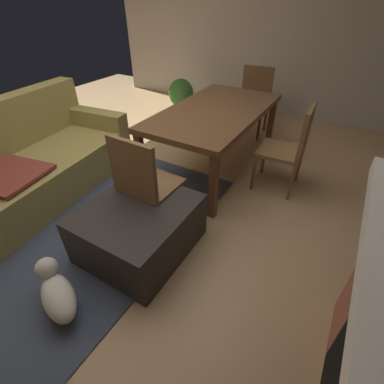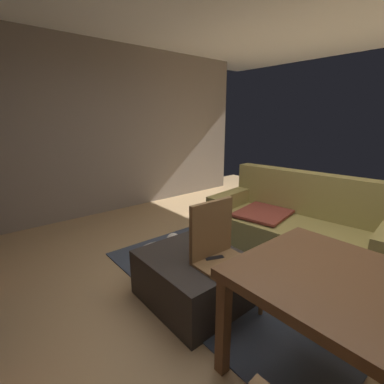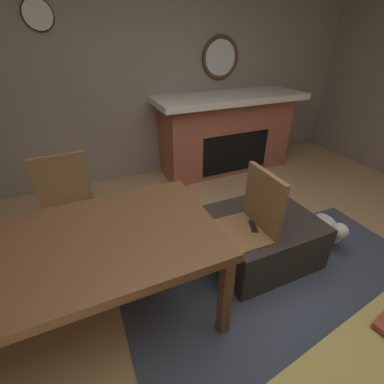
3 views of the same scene
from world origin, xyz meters
The scene contains 12 objects.
floor centered at (0.00, 0.00, 0.00)m, with size 8.02×8.02×0.00m, color tan.
wall_right_window_side centered at (3.34, 0.00, 1.37)m, with size 0.12×5.66×2.74m, color #B2A59B.
area_rug centered at (-0.50, 0.27, 0.01)m, with size 2.60×2.00×0.01m, color #3D475B.
couch centered at (-0.38, 1.06, 0.33)m, with size 2.05×1.15×0.94m.
ottoman_coffee_table centered at (-0.50, -0.45, 0.21)m, with size 0.88×0.78×0.43m, color #2D2826.
tv_remote centered at (-0.33, -0.36, 0.44)m, with size 0.05×0.16×0.02m, color black.
dining_table centered at (1.01, -0.36, 0.67)m, with size 1.80×0.96×0.74m.
dining_chair_east centered at (2.30, -0.35, 0.52)m, with size 0.47×0.47×0.93m.
dining_chair_west centered at (-0.28, -0.35, 0.52)m, with size 0.45×0.45×0.93m.
dining_chair_south centered at (1.02, -1.23, 0.52)m, with size 0.46×0.46×0.93m.
potted_plant centered at (2.53, 1.07, 0.31)m, with size 0.44×0.44×0.56m.
small_dog centered at (-1.23, -0.33, 0.17)m, with size 0.35×0.48×0.28m.
Camera 1 is at (-1.72, -1.67, 1.80)m, focal length 26.00 mm.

